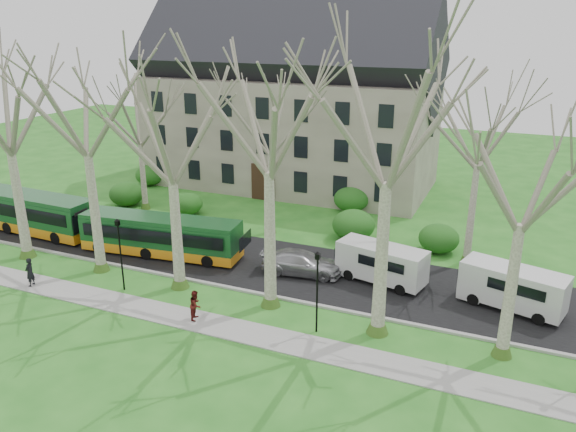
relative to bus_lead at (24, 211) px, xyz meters
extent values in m
plane|color=#266D1F|center=(19.01, -4.07, -1.56)|extent=(120.00, 120.00, 0.00)
cube|color=gray|center=(19.01, -6.57, -1.53)|extent=(70.00, 2.00, 0.06)
cube|color=black|center=(19.01, 1.43, -1.53)|extent=(80.00, 8.00, 0.06)
cube|color=#A5A39E|center=(19.01, -2.57, -1.49)|extent=(80.00, 0.25, 0.14)
cube|color=slate|center=(13.01, 19.93, 3.44)|extent=(26.00, 12.00, 10.00)
cylinder|color=black|center=(13.01, -5.07, 0.44)|extent=(0.10, 0.10, 4.00)
cube|color=black|center=(13.01, -5.07, 2.59)|extent=(0.22, 0.22, 0.30)
cylinder|color=black|center=(25.01, -5.07, 0.44)|extent=(0.10, 0.10, 4.00)
cube|color=black|center=(25.01, -5.07, 2.59)|extent=(0.22, 0.22, 0.30)
ellipsoid|color=#275418|center=(3.01, 7.93, -0.56)|extent=(2.60, 2.60, 2.00)
ellipsoid|color=#275418|center=(9.01, 7.93, -0.56)|extent=(2.60, 2.60, 2.00)
ellipsoid|color=#275418|center=(23.01, 7.93, -0.56)|extent=(2.60, 2.60, 2.00)
ellipsoid|color=#275418|center=(29.01, 7.93, -0.56)|extent=(2.60, 2.60, 2.00)
ellipsoid|color=#275418|center=(1.01, 13.93, -0.56)|extent=(2.60, 2.60, 2.00)
ellipsoid|color=#275418|center=(21.01, 13.93, -0.56)|extent=(2.60, 2.60, 2.00)
imported|color=#A4A4A8|center=(21.82, 0.95, -0.77)|extent=(5.22, 2.68, 1.45)
imported|color=black|center=(7.69, -6.89, -0.63)|extent=(0.53, 0.70, 1.74)
imported|color=#4E1311|center=(18.77, -6.42, -0.69)|extent=(0.78, 0.91, 1.62)
camera|label=1|loc=(33.46, -28.56, 13.35)|focal=35.00mm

